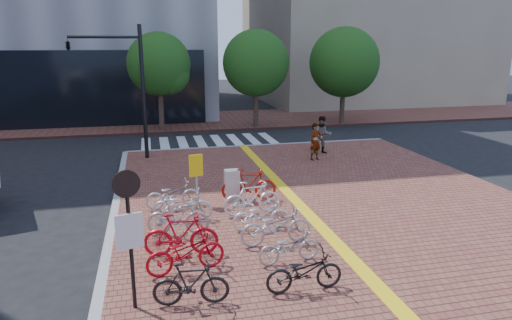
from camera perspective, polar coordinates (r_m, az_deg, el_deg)
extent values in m
plane|color=black|center=(12.62, 0.49, -10.87)|extent=(120.00, 120.00, 0.00)
cube|color=gray|center=(24.37, 0.65, 1.76)|extent=(14.00, 0.25, 0.15)
cube|color=brown|center=(32.64, -8.33, 4.81)|extent=(70.00, 8.00, 0.15)
cube|color=gray|center=(47.95, 13.06, 18.29)|extent=(20.00, 18.00, 18.00)
cube|color=silver|center=(25.66, -13.59, 1.83)|extent=(0.50, 4.00, 0.01)
cube|color=silver|center=(25.67, -11.36, 1.96)|extent=(0.50, 4.00, 0.01)
cube|color=silver|center=(25.71, -9.13, 2.08)|extent=(0.50, 4.00, 0.01)
cube|color=silver|center=(25.80, -6.92, 2.20)|extent=(0.50, 4.00, 0.01)
cube|color=silver|center=(25.93, -4.72, 2.31)|extent=(0.50, 4.00, 0.01)
cube|color=silver|center=(26.09, -2.55, 2.42)|extent=(0.50, 4.00, 0.01)
cube|color=silver|center=(26.29, -0.40, 2.53)|extent=(0.50, 4.00, 0.01)
cube|color=silver|center=(26.52, 1.71, 2.63)|extent=(0.50, 4.00, 0.01)
cylinder|color=#38281E|center=(28.87, -11.77, 6.20)|extent=(0.32, 0.32, 2.60)
sphere|color=#194714|center=(28.62, -12.05, 11.65)|extent=(3.80, 3.80, 3.80)
sphere|color=#194714|center=(28.38, -10.74, 10.48)|extent=(2.40, 2.40, 2.40)
cylinder|color=#38281E|center=(29.63, -0.03, 6.70)|extent=(0.32, 0.32, 2.60)
sphere|color=#194714|center=(29.39, -0.03, 12.02)|extent=(4.20, 4.20, 4.20)
sphere|color=#194714|center=(29.28, 1.27, 10.83)|extent=(2.40, 2.40, 2.40)
cylinder|color=#38281E|center=(31.54, 10.73, 6.91)|extent=(0.32, 0.32, 2.60)
sphere|color=#194714|center=(31.32, 10.96, 11.91)|extent=(4.60, 4.60, 4.60)
sphere|color=#194714|center=(31.32, 12.16, 10.75)|extent=(2.40, 2.40, 2.40)
imported|color=black|center=(9.72, -8.12, -15.08)|extent=(1.61, 0.62, 0.94)
imported|color=red|center=(10.98, -8.79, -11.33)|extent=(1.97, 1.01, 0.99)
imported|color=red|center=(11.76, -9.35, -9.19)|extent=(1.93, 0.73, 1.13)
imported|color=#A4A4A9|center=(13.03, -9.74, -7.03)|extent=(1.80, 0.80, 1.05)
imported|color=silver|center=(14.08, -9.15, -5.56)|extent=(1.89, 0.94, 0.95)
imported|color=#BCBBC1|center=(15.13, -10.36, -4.26)|extent=(1.82, 0.81, 0.92)
imported|color=black|center=(10.18, 6.06, -13.69)|extent=(1.73, 0.63, 0.90)
imported|color=#ADACB1|center=(11.34, 4.15, -10.75)|extent=(1.64, 0.72, 0.84)
imported|color=#B2B2B7|center=(12.26, 2.53, -8.24)|extent=(2.00, 0.78, 1.04)
imported|color=white|center=(13.22, 0.65, -6.87)|extent=(1.68, 0.59, 0.88)
imported|color=white|center=(14.27, -0.49, -4.77)|extent=(1.88, 0.69, 1.11)
imported|color=#A2180B|center=(15.56, -0.91, -3.10)|extent=(1.92, 0.76, 1.12)
imported|color=gray|center=(21.18, 7.44, 2.28)|extent=(0.72, 0.59, 1.70)
imported|color=#4A515E|center=(22.44, 8.31, 3.10)|extent=(0.99, 0.83, 1.83)
cube|color=#BAB9BF|center=(15.60, -3.02, -3.16)|extent=(0.50, 0.36, 1.08)
cylinder|color=#B7B7BC|center=(15.29, -7.43, -2.49)|extent=(0.08, 0.08, 1.66)
cube|color=yellow|center=(15.11, -7.47, -0.69)|extent=(0.46, 0.14, 0.74)
cylinder|color=black|center=(9.42, -15.42, -9.82)|extent=(0.09, 0.09, 2.90)
cylinder|color=black|center=(8.95, -15.94, -2.88)|extent=(0.53, 0.18, 0.54)
cube|color=silver|center=(9.27, -15.53, -8.60)|extent=(0.52, 0.18, 0.72)
cylinder|color=black|center=(21.66, -13.91, 8.11)|extent=(0.18, 0.18, 6.07)
cylinder|color=black|center=(21.63, -18.45, 14.38)|extent=(3.03, 0.12, 0.12)
imported|color=black|center=(21.80, -22.47, 13.24)|extent=(0.27, 1.26, 0.51)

